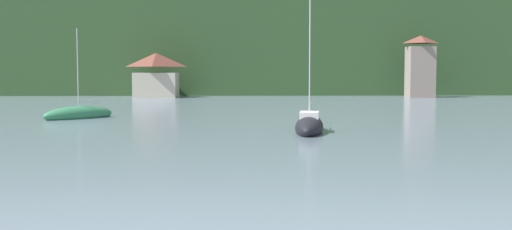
{
  "coord_description": "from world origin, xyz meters",
  "views": [
    {
      "loc": [
        -0.68,
        15.01,
        4.11
      ],
      "look_at": [
        0.0,
        40.01,
        2.24
      ],
      "focal_mm": 42.32,
      "sensor_mm": 36.0,
      "label": 1
    }
  ],
  "objects_px": {
    "shore_building_west": "(156,75)",
    "sailboat_far_2": "(309,126)",
    "sailboat_far_1": "(79,115)",
    "shore_building_westcentral": "(420,67)"
  },
  "relations": [
    {
      "from": "shore_building_westcentral",
      "to": "sailboat_far_2",
      "type": "relative_size",
      "value": 0.91
    },
    {
      "from": "sailboat_far_1",
      "to": "sailboat_far_2",
      "type": "xyz_separation_m",
      "value": [
        18.34,
        -11.87,
        0.07
      ]
    },
    {
      "from": "shore_building_west",
      "to": "sailboat_far_2",
      "type": "distance_m",
      "value": 54.65
    },
    {
      "from": "shore_building_west",
      "to": "sailboat_far_2",
      "type": "height_order",
      "value": "sailboat_far_2"
    },
    {
      "from": "shore_building_west",
      "to": "sailboat_far_1",
      "type": "distance_m",
      "value": 40.04
    },
    {
      "from": "shore_building_westcentral",
      "to": "shore_building_west",
      "type": "bearing_deg",
      "value": 178.09
    },
    {
      "from": "sailboat_far_2",
      "to": "sailboat_far_1",
      "type": "bearing_deg",
      "value": -113.99
    },
    {
      "from": "shore_building_westcentral",
      "to": "sailboat_far_1",
      "type": "xyz_separation_m",
      "value": [
        -40.89,
        -38.59,
        -4.18
      ]
    },
    {
      "from": "shore_building_west",
      "to": "shore_building_westcentral",
      "type": "height_order",
      "value": "shore_building_westcentral"
    },
    {
      "from": "shore_building_west",
      "to": "shore_building_westcentral",
      "type": "bearing_deg",
      "value": -1.91
    }
  ]
}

